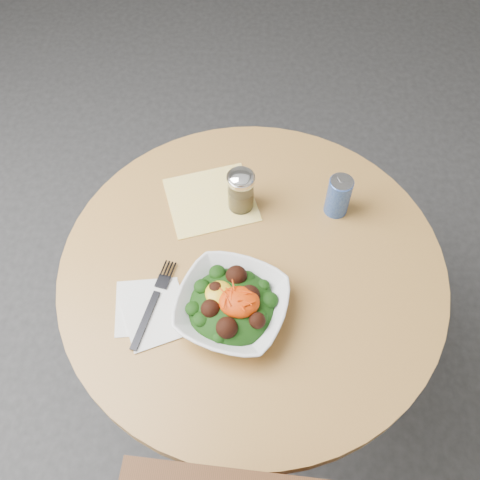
% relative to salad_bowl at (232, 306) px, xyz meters
% --- Properties ---
extents(ground, '(6.00, 6.00, 0.00)m').
position_rel_salad_bowl_xyz_m(ground, '(0.04, 0.12, -0.78)').
color(ground, '#29292B').
rests_on(ground, ground).
extents(table, '(0.90, 0.90, 0.75)m').
position_rel_salad_bowl_xyz_m(table, '(0.04, 0.12, -0.23)').
color(table, black).
rests_on(table, ground).
extents(cloth_napkin, '(0.26, 0.25, 0.00)m').
position_rel_salad_bowl_xyz_m(cloth_napkin, '(-0.07, 0.31, -0.03)').
color(cloth_napkin, yellow).
rests_on(cloth_napkin, table).
extents(paper_napkins, '(0.19, 0.19, 0.00)m').
position_rel_salad_bowl_xyz_m(paper_napkins, '(-0.18, -0.00, -0.03)').
color(paper_napkins, silver).
rests_on(paper_napkins, table).
extents(salad_bowl, '(0.30, 0.30, 0.09)m').
position_rel_salad_bowl_xyz_m(salad_bowl, '(0.00, 0.00, 0.00)').
color(salad_bowl, silver).
rests_on(salad_bowl, table).
extents(fork, '(0.08, 0.22, 0.00)m').
position_rel_salad_bowl_xyz_m(fork, '(-0.17, 0.02, -0.03)').
color(fork, black).
rests_on(fork, table).
extents(spice_shaker, '(0.07, 0.07, 0.12)m').
position_rel_salad_bowl_xyz_m(spice_shaker, '(0.01, 0.30, 0.03)').
color(spice_shaker, silver).
rests_on(spice_shaker, table).
extents(beverage_can, '(0.06, 0.06, 0.11)m').
position_rel_salad_bowl_xyz_m(beverage_can, '(0.25, 0.29, 0.02)').
color(beverage_can, navy).
rests_on(beverage_can, table).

